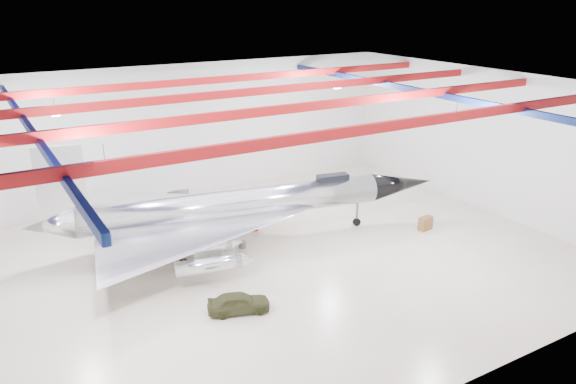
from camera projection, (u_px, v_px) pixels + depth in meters
floor at (258, 263)px, 35.75m from camera, size 40.00×40.00×0.00m
wall_back at (172, 132)px, 46.12m from camera, size 40.00×0.00×40.00m
wall_right at (485, 141)px, 43.51m from camera, size 0.00×30.00×30.00m
ceiling at (255, 91)px, 32.10m from camera, size 40.00×40.00×0.00m
ceiling_structure at (255, 102)px, 32.33m from camera, size 39.50×29.50×1.08m
jet_aircraft at (235, 208)px, 37.93m from camera, size 28.36×19.17×7.79m
jeep at (239, 303)px, 30.10m from camera, size 3.60×2.34×1.14m
desk at (425, 223)px, 40.73m from camera, size 1.15×0.69×0.99m
crate_ply at (127, 261)px, 35.61m from camera, size 0.59×0.48×0.39m
toolbox_red at (198, 225)px, 41.23m from camera, size 0.58×0.50×0.35m
engine_drum at (242, 245)px, 37.92m from camera, size 0.63×0.63×0.44m
parts_bin at (262, 210)px, 44.13m from camera, size 0.78×0.70×0.45m
crate_small at (142, 241)px, 38.59m from camera, size 0.43×0.35×0.30m
tool_chest at (256, 228)px, 40.73m from camera, size 0.58×0.58×0.40m
oil_barrel at (220, 228)px, 40.58m from camera, size 0.67×0.56×0.42m
spares_box at (242, 206)px, 44.86m from camera, size 0.48×0.48×0.40m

